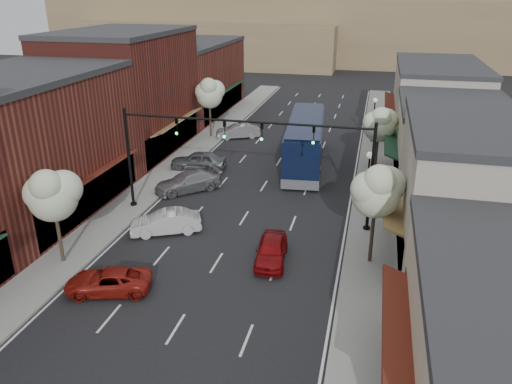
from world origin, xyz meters
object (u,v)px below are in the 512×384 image
Objects in this scene: tree_left_far at (210,93)px; parked_car_d at (198,161)px; lamp_post_far at (374,113)px; parked_car_c at (188,182)px; signal_mast_left at (161,146)px; coach_bus at (305,141)px; tree_left_near at (52,193)px; signal_mast_right at (333,159)px; tree_right_far at (380,123)px; parked_car_a at (108,281)px; tree_right_near at (377,190)px; red_hatchback at (271,250)px; parked_car_e at (238,131)px; parked_car_b at (166,222)px; lamp_post_near at (368,173)px.

parked_car_d is (2.05, -9.55, -3.81)m from tree_left_far.
parked_car_c is (-13.15, -16.31, -2.27)m from lamp_post_far.
coach_bus is at bearing 56.34° from signal_mast_left.
coach_bus is (10.54, 19.92, -2.14)m from tree_left_near.
signal_mast_right is at bearing -79.63° from coach_bus.
parked_car_a is (-12.74, -21.92, -3.39)m from tree_right_far.
tree_left_far is (-2.63, 17.95, -0.02)m from signal_mast_left.
red_hatchback is at bearing -169.09° from tree_right_near.
parked_car_e is (-13.85, 22.45, -3.73)m from tree_right_near.
tree_right_near is at bearing 60.26° from parked_car_b.
tree_left_far is at bearing -106.07° from parked_car_e.
coach_bus is at bearing 94.43° from parked_car_c.
tree_left_far is 1.38× the size of lamp_post_far.
tree_right_near is 13.12m from parked_car_b.
parked_car_d is (-2.00, 11.57, 0.08)m from parked_car_b.
tree_right_near is 1.34× the size of lamp_post_near.
parked_car_e is at bearing 89.64° from signal_mast_left.
parked_car_c is 14.71m from parked_car_e.
red_hatchback is (-4.86, -25.10, -2.31)m from lamp_post_far.
parked_car_d is at bearing -166.29° from tree_right_far.
tree_right_near is 0.97× the size of tree_left_far.
lamp_post_near is 1.09× the size of red_hatchback.
tree_right_far is 1.24× the size of parked_car_e.
signal_mast_right is at bearing 82.18° from parked_car_b.
signal_mast_right reaches higher than parked_car_a.
signal_mast_right is 21.85m from parked_car_e.
red_hatchback is (11.20, 2.96, -3.53)m from tree_left_near.
parked_car_a is at bearing -82.14° from tree_left_far.
signal_mast_right is 11.04m from parked_car_b.
lamp_post_far is 9.87m from coach_bus.
lamp_post_near is (16.05, 10.56, -1.22)m from tree_left_near.
coach_bus is 2.65× the size of parked_car_c.
signal_mast_right is 3.69m from lamp_post_near.
lamp_post_far is (16.05, 2.06, -1.60)m from tree_left_far.
red_hatchback is at bearing 24.83° from parked_car_d.
parked_car_e is at bearing 138.05° from parked_car_c.
tree_right_far is (2.73, 11.95, -0.63)m from signal_mast_right.
signal_mast_right is at bearing 5.75° from parked_car_e.
tree_left_near reaches higher than lamp_post_near.
parked_car_a is at bearing -38.54° from parked_car_c.
parked_car_c is at bearing 174.84° from lamp_post_near.
parked_car_a is 0.85× the size of parked_car_c.
tree_right_far is 0.95× the size of tree_left_near.
coach_bus is at bearing 62.13° from tree_left_near.
lamp_post_far is (16.05, 28.06, -1.22)m from tree_left_near.
tree_right_near is 1.05× the size of tree_left_near.
tree_left_far is 1.38× the size of lamp_post_near.
parked_car_b is (0.20, 6.80, 0.12)m from parked_car_a.
tree_left_near is 26.00m from tree_left_far.
signal_mast_right is at bearing -52.29° from tree_left_far.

